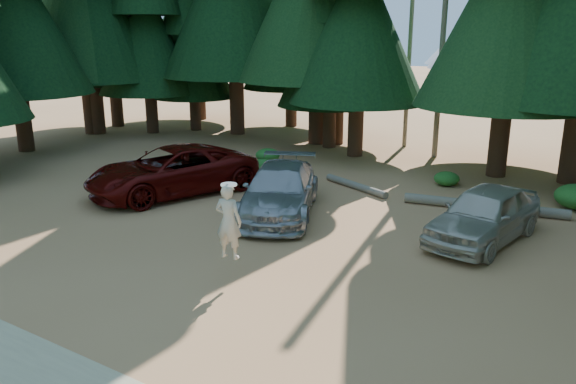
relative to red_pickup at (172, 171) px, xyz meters
The scene contains 18 objects.
ground 6.36m from the red_pickup, 36.41° to the right, with size 160.00×160.00×0.00m, color #A67246.
forest_belt_north 12.37m from the red_pickup, 65.72° to the left, with size 36.00×7.00×22.00m, color black, non-canonical shape.
forest_belt_west 10.46m from the red_pickup, behind, with size 6.00×22.00×22.00m, color black, non-canonical shape.
snag_front 13.31m from the red_pickup, 61.35° to the left, with size 0.24×0.24×12.00m, color #706759.
snag_back 13.52m from the red_pickup, 72.45° to the left, with size 0.20×0.20×10.00m, color #706759.
red_pickup is the anchor object (origin of this frame).
silver_minivan_center 4.39m from the red_pickup, ahead, with size 2.11×5.19×1.51m, color #A4A7AC.
silver_minivan_right 10.39m from the red_pickup, ahead, with size 1.77×4.41×1.50m, color #BDB7A8.
frisbee_player 7.59m from the red_pickup, 37.21° to the right, with size 0.69×0.51×1.74m.
log_left 5.02m from the red_pickup, 90.73° to the left, with size 0.27×0.27×3.72m, color #706759.
log_mid 6.53m from the red_pickup, 36.93° to the left, with size 0.25×0.25×3.08m, color #706759.
log_right 10.45m from the red_pickup, 21.05° to the left, with size 0.32×0.32×4.99m, color #706759.
shrub_far_left 5.93m from the red_pickup, 89.82° to the left, with size 1.05×1.05×0.58m, color #1E6622.
shrub_left 3.04m from the red_pickup, 85.89° to the left, with size 1.14×1.14×0.63m, color #1E6622.
shrub_center_left 4.14m from the red_pickup, 75.06° to the left, with size 1.06×1.06×0.58m, color #1E6622.
shrub_center_right 9.96m from the red_pickup, 38.18° to the left, with size 0.93×0.93×0.51m, color #1E6622.
shrub_right 10.70m from the red_pickup, 17.62° to the left, with size 0.95×0.95×0.52m, color #1E6622.
shrub_edge_west 4.44m from the red_pickup, 126.70° to the left, with size 0.81×0.81×0.45m, color #1E6622.
Camera 1 is at (8.34, -10.18, 5.49)m, focal length 35.00 mm.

